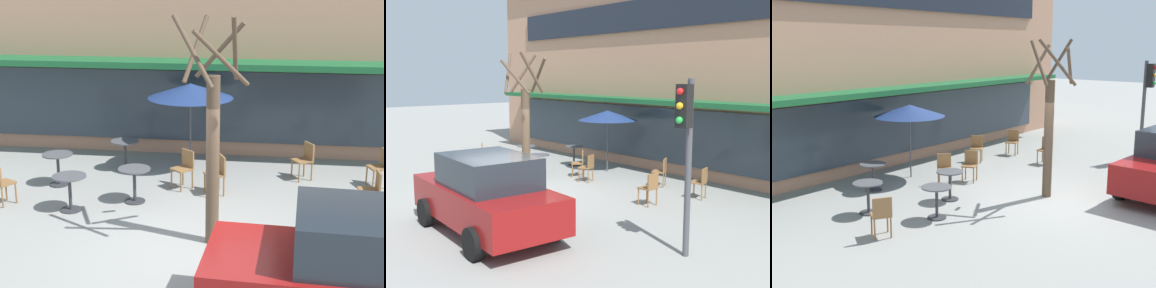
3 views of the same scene
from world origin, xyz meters
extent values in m
plane|color=gray|center=(0.00, 0.00, 0.00)|extent=(80.00, 80.00, 0.00)
cube|color=tan|center=(0.00, 10.00, 3.88)|extent=(19.68, 8.00, 7.76)
cube|color=#19592D|center=(0.00, 5.45, 2.55)|extent=(16.72, 1.10, 0.16)
cube|color=#2D3842|center=(0.00, 5.94, 1.35)|extent=(15.74, 0.10, 1.90)
cylinder|color=#333338|center=(-2.48, 4.33, 0.01)|extent=(0.44, 0.44, 0.03)
cylinder|color=#333338|center=(-2.48, 4.33, 0.38)|extent=(0.07, 0.07, 0.70)
cylinder|color=#4C4C51|center=(-2.48, 4.33, 0.74)|extent=(0.70, 0.70, 0.03)
cylinder|color=#333338|center=(-1.73, 2.19, 0.01)|extent=(0.44, 0.44, 0.03)
cylinder|color=#333338|center=(-1.73, 2.19, 0.38)|extent=(0.07, 0.07, 0.70)
cylinder|color=#4C4C51|center=(-1.73, 2.19, 0.74)|extent=(0.70, 0.70, 0.03)
cylinder|color=#333338|center=(-2.94, 1.53, 0.01)|extent=(0.44, 0.44, 0.03)
cylinder|color=#333338|center=(-2.94, 1.53, 0.38)|extent=(0.07, 0.07, 0.70)
cylinder|color=#4C4C51|center=(-2.94, 1.53, 0.74)|extent=(0.70, 0.70, 0.03)
cylinder|color=#333338|center=(-3.74, 3.00, 0.01)|extent=(0.44, 0.44, 0.03)
cylinder|color=#333338|center=(-3.74, 3.00, 0.38)|extent=(0.07, 0.07, 0.70)
cylinder|color=#4C4C51|center=(-3.74, 3.00, 0.74)|extent=(0.70, 0.70, 0.03)
cylinder|color=#4C4C51|center=(-0.86, 4.55, 1.10)|extent=(0.04, 0.04, 2.20)
cone|color=navy|center=(-0.86, 4.55, 2.03)|extent=(2.10, 2.10, 0.35)
cylinder|color=olive|center=(-4.52, 1.92, 0.23)|extent=(0.04, 0.04, 0.45)
cylinder|color=olive|center=(-4.23, 1.76, 0.23)|extent=(0.04, 0.04, 0.45)
cylinder|color=olive|center=(-4.69, 1.62, 0.23)|extent=(0.04, 0.04, 0.45)
cylinder|color=olive|center=(-4.39, 1.46, 0.23)|extent=(0.04, 0.04, 0.45)
cube|color=olive|center=(-4.46, 1.69, 0.47)|extent=(0.54, 0.54, 0.04)
cube|color=olive|center=(-4.55, 1.53, 0.69)|extent=(0.37, 0.23, 0.40)
cylinder|color=olive|center=(-0.18, 2.66, 0.23)|extent=(0.04, 0.04, 0.45)
cylinder|color=olive|center=(-0.31, 2.98, 0.23)|extent=(0.04, 0.04, 0.45)
cylinder|color=olive|center=(0.14, 2.79, 0.23)|extent=(0.04, 0.04, 0.45)
cylinder|color=olive|center=(0.00, 3.11, 0.23)|extent=(0.04, 0.04, 0.45)
cube|color=olive|center=(-0.09, 2.88, 0.47)|extent=(0.52, 0.52, 0.04)
cube|color=olive|center=(0.08, 2.95, 0.69)|extent=(0.19, 0.38, 0.40)
cylinder|color=olive|center=(-0.84, 2.92, 0.23)|extent=(0.04, 0.04, 0.45)
cylinder|color=olive|center=(-1.10, 3.15, 0.23)|extent=(0.04, 0.04, 0.45)
cylinder|color=olive|center=(-0.62, 3.18, 0.23)|extent=(0.04, 0.04, 0.45)
cylinder|color=olive|center=(-0.87, 3.40, 0.23)|extent=(0.04, 0.04, 0.45)
cube|color=olive|center=(-0.86, 3.16, 0.47)|extent=(0.56, 0.56, 0.04)
cube|color=olive|center=(-0.74, 3.30, 0.69)|extent=(0.32, 0.30, 0.40)
cylinder|color=olive|center=(3.47, 3.68, 0.23)|extent=(0.04, 0.04, 0.45)
cylinder|color=olive|center=(3.36, 4.00, 0.23)|extent=(0.04, 0.04, 0.45)
cylinder|color=olive|center=(3.79, 3.78, 0.23)|extent=(0.04, 0.04, 0.45)
cylinder|color=olive|center=(3.69, 4.11, 0.23)|extent=(0.04, 0.04, 0.45)
cube|color=olive|center=(3.58, 3.89, 0.47)|extent=(0.50, 0.50, 0.04)
cube|color=olive|center=(3.75, 3.95, 0.69)|extent=(0.16, 0.39, 0.40)
cylinder|color=olive|center=(1.81, 3.97, 0.23)|extent=(0.04, 0.04, 0.45)
cylinder|color=olive|center=(1.65, 4.27, 0.23)|extent=(0.04, 0.04, 0.45)
cylinder|color=olive|center=(2.11, 4.14, 0.23)|extent=(0.04, 0.04, 0.45)
cylinder|color=olive|center=(1.95, 4.43, 0.23)|extent=(0.04, 0.04, 0.45)
cube|color=olive|center=(1.88, 4.20, 0.47)|extent=(0.54, 0.54, 0.04)
cube|color=olive|center=(2.04, 4.29, 0.69)|extent=(0.23, 0.37, 0.40)
cylinder|color=olive|center=(2.98, 2.11, 0.23)|extent=(0.04, 0.04, 0.45)
cylinder|color=olive|center=(2.97, 2.45, 0.23)|extent=(0.04, 0.04, 0.45)
cylinder|color=olive|center=(3.32, 2.12, 0.23)|extent=(0.04, 0.04, 0.45)
cylinder|color=olive|center=(3.31, 2.46, 0.23)|extent=(0.04, 0.04, 0.45)
cube|color=olive|center=(3.14, 2.29, 0.47)|extent=(0.41, 0.41, 0.04)
cube|color=olive|center=(3.32, 2.29, 0.69)|extent=(0.05, 0.40, 0.40)
cylinder|color=black|center=(1.15, -1.16, 0.32)|extent=(0.65, 0.25, 0.64)
cylinder|color=brown|center=(0.13, 0.43, 1.53)|extent=(0.24, 0.24, 3.06)
cylinder|color=brown|center=(0.49, 0.43, 3.52)|extent=(0.09, 0.78, 1.15)
cylinder|color=brown|center=(0.19, 0.84, 3.44)|extent=(0.90, 0.21, 1.01)
cylinder|color=brown|center=(-0.20, 0.58, 3.49)|extent=(0.41, 0.74, 1.10)
cylinder|color=brown|center=(-0.18, 0.07, 3.51)|extent=(0.81, 0.72, 1.14)
cylinder|color=brown|center=(0.29, 0.00, 3.41)|extent=(0.94, 0.42, 0.95)
cylinder|color=#47474C|center=(6.07, 0.15, 1.70)|extent=(0.12, 0.12, 3.40)
cube|color=black|center=(6.07, -0.03, 2.90)|extent=(0.26, 0.20, 0.80)
sphere|color=red|center=(6.07, -0.16, 3.17)|extent=(0.13, 0.13, 0.13)
sphere|color=gold|center=(6.07, -0.16, 2.91)|extent=(0.13, 0.13, 0.13)
sphere|color=green|center=(6.07, -0.16, 2.65)|extent=(0.13, 0.13, 0.13)
camera|label=1|loc=(1.15, -9.40, 4.62)|focal=55.00mm
camera|label=2|loc=(11.58, -7.12, 3.48)|focal=45.00mm
camera|label=3|loc=(-10.61, -5.73, 3.94)|focal=45.00mm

